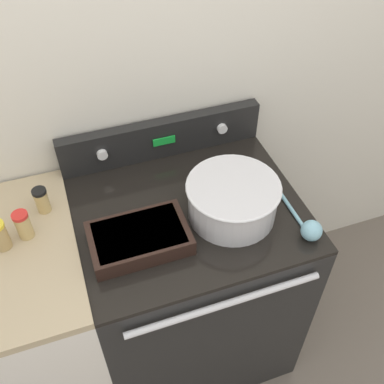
{
  "coord_description": "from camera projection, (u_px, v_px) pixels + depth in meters",
  "views": [
    {
      "loc": [
        -0.35,
        -0.7,
        2.15
      ],
      "look_at": [
        0.02,
        0.37,
        1.01
      ],
      "focal_mm": 42.0,
      "sensor_mm": 36.0,
      "label": 1
    }
  ],
  "objects": [
    {
      "name": "kitchen_wall",
      "position": [
        154.0,
        82.0,
        1.67
      ],
      "size": [
        8.0,
        0.05,
        2.5
      ],
      "color": "silver",
      "rests_on": "ground_plane"
    },
    {
      "name": "stove_range",
      "position": [
        189.0,
        282.0,
        1.96
      ],
      "size": [
        0.82,
        0.73,
        0.95
      ],
      "color": "black",
      "rests_on": "ground_plane"
    },
    {
      "name": "control_panel",
      "position": [
        162.0,
        138.0,
        1.78
      ],
      "size": [
        0.82,
        0.07,
        0.16
      ],
      "color": "black",
      "rests_on": "stove_range"
    },
    {
      "name": "side_counter",
      "position": [
        19.0,
        332.0,
        1.79
      ],
      "size": [
        0.63,
        0.7,
        0.96
      ],
      "color": "silver",
      "rests_on": "ground_plane"
    },
    {
      "name": "mixing_bowl",
      "position": [
        233.0,
        198.0,
        1.55
      ],
      "size": [
        0.33,
        0.33,
        0.14
      ],
      "color": "silver",
      "rests_on": "stove_range"
    },
    {
      "name": "casserole_dish",
      "position": [
        139.0,
        238.0,
        1.49
      ],
      "size": [
        0.33,
        0.21,
        0.06
      ],
      "color": "black",
      "rests_on": "stove_range"
    },
    {
      "name": "ladle",
      "position": [
        310.0,
        229.0,
        1.51
      ],
      "size": [
        0.07,
        0.26,
        0.07
      ],
      "color": "#7AB2C6",
      "rests_on": "stove_range"
    },
    {
      "name": "spice_jar_black_cap",
      "position": [
        42.0,
        200.0,
        1.57
      ],
      "size": [
        0.05,
        0.05,
        0.1
      ],
      "color": "tan",
      "rests_on": "side_counter"
    },
    {
      "name": "spice_jar_red_cap",
      "position": [
        23.0,
        225.0,
        1.48
      ],
      "size": [
        0.05,
        0.05,
        0.11
      ],
      "color": "tan",
      "rests_on": "side_counter"
    }
  ]
}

